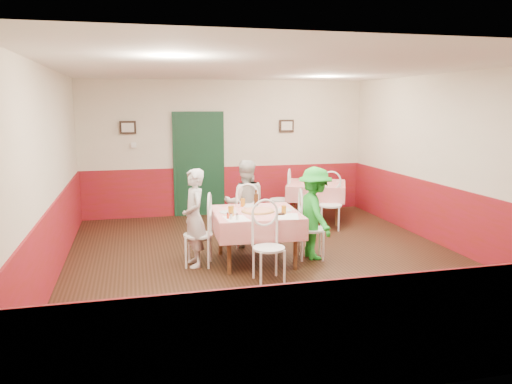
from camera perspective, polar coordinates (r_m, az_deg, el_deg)
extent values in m
plane|color=black|center=(7.46, 1.73, -7.99)|extent=(7.00, 7.00, 0.00)
plane|color=white|center=(7.12, 1.85, 13.98)|extent=(7.00, 7.00, 0.00)
cube|color=beige|center=(10.55, -3.37, 5.06)|extent=(6.00, 0.10, 2.80)
cube|color=beige|center=(3.95, 15.65, -3.61)|extent=(6.00, 0.10, 2.80)
cube|color=beige|center=(6.98, -22.68, 1.77)|extent=(0.10, 7.00, 2.80)
cube|color=beige|center=(8.47, 21.75, 3.15)|extent=(0.10, 7.00, 2.80)
cube|color=maroon|center=(10.65, -3.31, 0.22)|extent=(6.00, 0.03, 1.00)
cube|color=maroon|center=(4.26, 14.96, -15.41)|extent=(6.00, 0.03, 1.00)
cube|color=maroon|center=(7.15, -22.07, -5.38)|extent=(0.03, 7.00, 1.00)
cube|color=maroon|center=(8.61, 21.29, -2.80)|extent=(0.03, 7.00, 1.00)
cube|color=black|center=(10.45, -6.54, 3.03)|extent=(0.96, 0.06, 2.10)
cube|color=black|center=(10.30, -14.44, 7.15)|extent=(0.32, 0.03, 0.26)
cube|color=black|center=(10.79, 3.51, 7.56)|extent=(0.32, 0.03, 0.26)
cube|color=white|center=(10.32, -13.80, 5.24)|extent=(0.10, 0.03, 0.10)
cube|color=red|center=(7.38, 0.00, -5.17)|extent=(1.27, 1.27, 0.77)
cube|color=red|center=(10.08, 6.89, -1.11)|extent=(1.47, 1.47, 0.77)
cylinder|color=#B74723|center=(7.26, 0.23, -2.17)|extent=(0.48, 0.48, 0.03)
cylinder|color=white|center=(7.22, -3.21, -2.31)|extent=(0.26, 0.26, 0.01)
cylinder|color=white|center=(7.35, 3.20, -2.10)|extent=(0.26, 0.26, 0.01)
cylinder|color=white|center=(7.66, -0.56, -1.58)|extent=(0.26, 0.26, 0.01)
cylinder|color=#BF7219|center=(6.98, -2.87, -2.19)|extent=(0.08, 0.08, 0.14)
cylinder|color=#BF7219|center=(7.12, 3.20, -2.04)|extent=(0.07, 0.07, 0.12)
cylinder|color=#BF7219|center=(7.63, -1.52, -1.21)|extent=(0.07, 0.07, 0.12)
cylinder|color=#381C0A|center=(7.63, 0.01, -0.79)|extent=(0.07, 0.07, 0.23)
cylinder|color=silver|center=(6.78, -2.86, -2.80)|extent=(0.04, 0.04, 0.09)
cylinder|color=silver|center=(6.75, -2.18, -2.85)|extent=(0.04, 0.04, 0.09)
cylinder|color=#B23319|center=(6.83, -3.23, -2.70)|extent=(0.04, 0.04, 0.09)
cube|color=white|center=(6.84, -2.25, -3.05)|extent=(0.34, 0.43, 0.00)
cube|color=white|center=(6.98, 3.61, -2.80)|extent=(0.39, 0.46, 0.00)
cube|color=black|center=(7.08, 2.79, -2.53)|extent=(0.11, 0.09, 0.02)
imported|color=gray|center=(7.18, -7.07, -2.96)|extent=(0.38, 0.54, 1.41)
imported|color=gray|center=(8.16, -1.25, -1.29)|extent=(0.77, 0.64, 1.42)
imported|color=gray|center=(7.52, 6.74, -2.42)|extent=(0.55, 0.92, 1.39)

